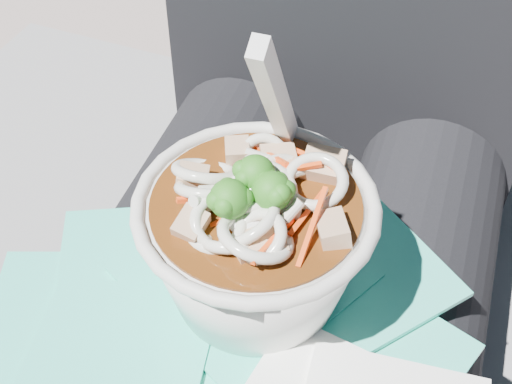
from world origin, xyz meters
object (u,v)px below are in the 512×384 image
(plastic_bag, at_px, (210,315))
(person_body, at_px, (298,230))
(stone_ledge, at_px, (300,366))
(lap, at_px, (263,342))
(udon_bowl, at_px, (256,236))

(plastic_bag, bearing_deg, person_body, 78.42)
(stone_ledge, height_order, plastic_bag, plastic_bag)
(stone_ledge, height_order, lap, lap)
(lap, distance_m, udon_bowl, 0.14)
(stone_ledge, height_order, udon_bowl, udon_bowl)
(stone_ledge, bearing_deg, plastic_bag, -98.07)
(plastic_bag, distance_m, udon_bowl, 0.07)
(person_body, relative_size, plastic_bag, 2.55)
(person_body, distance_m, plastic_bag, 0.14)
(plastic_bag, height_order, udon_bowl, udon_bowl)
(person_body, bearing_deg, udon_bowl, -91.18)
(lap, xyz_separation_m, person_body, (0.00, 0.09, 0.03))
(person_body, height_order, udon_bowl, person_body)
(plastic_bag, bearing_deg, stone_ledge, 81.93)
(plastic_bag, relative_size, udon_bowl, 1.92)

